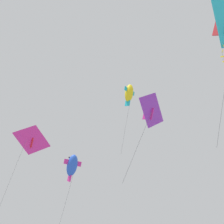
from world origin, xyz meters
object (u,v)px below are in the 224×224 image
kite_fish_near_right (72,166)px  kite_delta_highest (32,140)px  kite_fish_near_left (129,93)px  kite_delta_mid_left (151,111)px

kite_fish_near_right → kite_delta_highest: size_ratio=0.96×
kite_fish_near_right → kite_delta_highest: bearing=139.6°
kite_fish_near_left → kite_fish_near_right: 10.82m
kite_delta_mid_left → kite_delta_highest: bearing=69.6°
kite_fish_near_right → kite_fish_near_left: bearing=5.9°
kite_delta_highest → kite_delta_mid_left: bearing=-98.2°
kite_fish_near_left → kite_fish_near_right: bearing=166.2°
kite_fish_near_right → kite_delta_highest: (3.54, -0.93, 2.41)m
kite_fish_near_left → kite_fish_near_right: kite_fish_near_left is taller
kite_delta_mid_left → kite_delta_highest: (7.90, -11.64, 2.36)m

